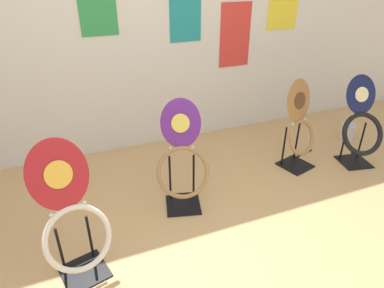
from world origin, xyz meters
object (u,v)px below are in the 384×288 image
at_px(toilet_seat_display_purple_note, 182,162).
at_px(toilet_seat_display_crimson_swirl, 72,221).
at_px(toilet_seat_display_navy_moon, 361,128).
at_px(toilet_seat_display_woodgrain, 300,125).
at_px(paint_can, 348,131).

bearing_deg(toilet_seat_display_purple_note, toilet_seat_display_crimson_swirl, -155.27).
height_order(toilet_seat_display_purple_note, toilet_seat_display_navy_moon, toilet_seat_display_purple_note).
bearing_deg(toilet_seat_display_crimson_swirl, toilet_seat_display_navy_moon, 8.09).
xyz_separation_m(toilet_seat_display_purple_note, toilet_seat_display_woodgrain, (1.24, 0.17, 0.03)).
height_order(toilet_seat_display_navy_moon, toilet_seat_display_crimson_swirl, toilet_seat_display_crimson_swirl).
xyz_separation_m(toilet_seat_display_woodgrain, toilet_seat_display_navy_moon, (0.60, -0.18, -0.05)).
bearing_deg(toilet_seat_display_woodgrain, paint_can, 15.03).
bearing_deg(toilet_seat_display_navy_moon, paint_can, 53.01).
xyz_separation_m(toilet_seat_display_purple_note, paint_can, (2.16, 0.41, -0.31)).
height_order(toilet_seat_display_crimson_swirl, paint_can, toilet_seat_display_crimson_swirl).
distance_m(toilet_seat_display_purple_note, toilet_seat_display_woodgrain, 1.25).
bearing_deg(toilet_seat_display_navy_moon, toilet_seat_display_purple_note, 179.58).
bearing_deg(paint_can, toilet_seat_display_crimson_swirl, -165.01).
distance_m(toilet_seat_display_woodgrain, toilet_seat_display_navy_moon, 0.63).
distance_m(toilet_seat_display_navy_moon, paint_can, 0.60).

